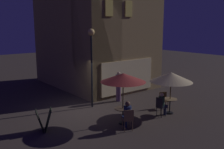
{
  "coord_description": "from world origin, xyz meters",
  "views": [
    {
      "loc": [
        -6.88,
        -11.02,
        4.5
      ],
      "look_at": [
        0.95,
        -1.24,
        2.06
      ],
      "focal_mm": 40.54,
      "sensor_mm": 36.0,
      "label": 1
    }
  ],
  "objects_px": {
    "cafe_table_0": "(123,112)",
    "patio_umbrella_0": "(123,78)",
    "street_lamp_near_corner": "(91,50)",
    "menu_sandwich_board": "(44,120)",
    "patron_seated_1": "(162,103)",
    "cafe_chair_2": "(160,105)",
    "patron_seated_0": "(127,113)",
    "cafe_chair_1": "(163,99)",
    "cafe_table_1": "(170,103)",
    "patio_umbrella_1": "(171,77)",
    "cafe_chair_0": "(128,118)",
    "patron_standing_2": "(118,86)"
  },
  "relations": [
    {
      "from": "street_lamp_near_corner",
      "to": "cafe_chair_2",
      "type": "bearing_deg",
      "value": -62.61
    },
    {
      "from": "street_lamp_near_corner",
      "to": "patio_umbrella_1",
      "type": "distance_m",
      "value": 4.42
    },
    {
      "from": "cafe_table_0",
      "to": "patron_seated_1",
      "type": "bearing_deg",
      "value": -12.42
    },
    {
      "from": "patio_umbrella_1",
      "to": "cafe_chair_0",
      "type": "relative_size",
      "value": 2.24
    },
    {
      "from": "cafe_table_0",
      "to": "cafe_chair_1",
      "type": "relative_size",
      "value": 0.89
    },
    {
      "from": "cafe_chair_2",
      "to": "patron_seated_0",
      "type": "bearing_deg",
      "value": -177.41
    },
    {
      "from": "cafe_chair_2",
      "to": "patio_umbrella_1",
      "type": "bearing_deg",
      "value": 0.0
    },
    {
      "from": "cafe_chair_2",
      "to": "cafe_table_1",
      "type": "bearing_deg",
      "value": 0.0
    },
    {
      "from": "patron_seated_1",
      "to": "patron_standing_2",
      "type": "height_order",
      "value": "patron_standing_2"
    },
    {
      "from": "patio_umbrella_0",
      "to": "cafe_chair_1",
      "type": "xyz_separation_m",
      "value": [
        3.23,
        0.3,
        -1.64
      ]
    },
    {
      "from": "patio_umbrella_0",
      "to": "cafe_chair_2",
      "type": "bearing_deg",
      "value": -13.38
    },
    {
      "from": "street_lamp_near_corner",
      "to": "patron_seated_0",
      "type": "distance_m",
      "value": 4.36
    },
    {
      "from": "street_lamp_near_corner",
      "to": "patron_seated_1",
      "type": "distance_m",
      "value": 4.64
    },
    {
      "from": "street_lamp_near_corner",
      "to": "cafe_chair_1",
      "type": "distance_m",
      "value": 4.76
    },
    {
      "from": "patio_umbrella_1",
      "to": "patron_standing_2",
      "type": "height_order",
      "value": "patio_umbrella_1"
    },
    {
      "from": "patron_standing_2",
      "to": "cafe_chair_0",
      "type": "bearing_deg",
      "value": 5.59
    },
    {
      "from": "cafe_table_0",
      "to": "patron_seated_1",
      "type": "distance_m",
      "value": 2.25
    },
    {
      "from": "cafe_table_0",
      "to": "street_lamp_near_corner",
      "type": "bearing_deg",
      "value": 84.64
    },
    {
      "from": "patio_umbrella_1",
      "to": "patron_standing_2",
      "type": "relative_size",
      "value": 1.21
    },
    {
      "from": "menu_sandwich_board",
      "to": "patron_standing_2",
      "type": "distance_m",
      "value": 5.55
    },
    {
      "from": "cafe_chair_0",
      "to": "cafe_table_0",
      "type": "bearing_deg",
      "value": -0.0
    },
    {
      "from": "menu_sandwich_board",
      "to": "cafe_chair_2",
      "type": "bearing_deg",
      "value": 1.31
    },
    {
      "from": "street_lamp_near_corner",
      "to": "patron_seated_1",
      "type": "xyz_separation_m",
      "value": [
        1.92,
        -3.4,
        -2.51
      ]
    },
    {
      "from": "patio_umbrella_0",
      "to": "cafe_chair_1",
      "type": "distance_m",
      "value": 3.64
    },
    {
      "from": "cafe_table_1",
      "to": "cafe_chair_2",
      "type": "height_order",
      "value": "cafe_chair_2"
    },
    {
      "from": "cafe_chair_1",
      "to": "cafe_chair_2",
      "type": "distance_m",
      "value": 1.43
    },
    {
      "from": "patron_standing_2",
      "to": "street_lamp_near_corner",
      "type": "bearing_deg",
      "value": -51.6
    },
    {
      "from": "patron_seated_0",
      "to": "patron_seated_1",
      "type": "relative_size",
      "value": 1.07
    },
    {
      "from": "cafe_chair_0",
      "to": "patron_seated_1",
      "type": "relative_size",
      "value": 0.8
    },
    {
      "from": "street_lamp_near_corner",
      "to": "patron_seated_0",
      "type": "height_order",
      "value": "street_lamp_near_corner"
    },
    {
      "from": "street_lamp_near_corner",
      "to": "cafe_table_0",
      "type": "xyz_separation_m",
      "value": [
        -0.27,
        -2.92,
        -2.64
      ]
    },
    {
      "from": "menu_sandwich_board",
      "to": "cafe_table_1",
      "type": "bearing_deg",
      "value": 3.87
    },
    {
      "from": "patio_umbrella_1",
      "to": "patron_seated_0",
      "type": "bearing_deg",
      "value": -176.99
    },
    {
      "from": "cafe_table_1",
      "to": "cafe_chair_2",
      "type": "bearing_deg",
      "value": -178.94
    },
    {
      "from": "patio_umbrella_0",
      "to": "patio_umbrella_1",
      "type": "xyz_separation_m",
      "value": [
        2.81,
        -0.47,
        -0.26
      ]
    },
    {
      "from": "street_lamp_near_corner",
      "to": "patron_standing_2",
      "type": "relative_size",
      "value": 2.4
    },
    {
      "from": "patio_umbrella_1",
      "to": "cafe_chair_2",
      "type": "height_order",
      "value": "patio_umbrella_1"
    },
    {
      "from": "cafe_table_0",
      "to": "patio_umbrella_0",
      "type": "distance_m",
      "value": 1.62
    },
    {
      "from": "menu_sandwich_board",
      "to": "patron_seated_1",
      "type": "relative_size",
      "value": 0.8
    },
    {
      "from": "cafe_table_1",
      "to": "cafe_chair_2",
      "type": "relative_size",
      "value": 0.79
    },
    {
      "from": "cafe_table_0",
      "to": "patron_seated_0",
      "type": "relative_size",
      "value": 0.61
    },
    {
      "from": "cafe_table_0",
      "to": "patron_seated_1",
      "type": "relative_size",
      "value": 0.65
    },
    {
      "from": "cafe_table_0",
      "to": "cafe_table_1",
      "type": "relative_size",
      "value": 1.01
    },
    {
      "from": "street_lamp_near_corner",
      "to": "cafe_chair_0",
      "type": "distance_m",
      "value": 4.56
    },
    {
      "from": "cafe_table_1",
      "to": "cafe_chair_0",
      "type": "bearing_deg",
      "value": -174.69
    },
    {
      "from": "street_lamp_near_corner",
      "to": "cafe_table_1",
      "type": "height_order",
      "value": "street_lamp_near_corner"
    },
    {
      "from": "street_lamp_near_corner",
      "to": "menu_sandwich_board",
      "type": "bearing_deg",
      "value": -157.43
    },
    {
      "from": "cafe_chair_0",
      "to": "cafe_table_1",
      "type": "bearing_deg",
      "value": -59.14
    },
    {
      "from": "patron_seated_1",
      "to": "patron_standing_2",
      "type": "bearing_deg",
      "value": 89.81
    },
    {
      "from": "cafe_table_0",
      "to": "patio_umbrella_1",
      "type": "bearing_deg",
      "value": -9.49
    }
  ]
}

